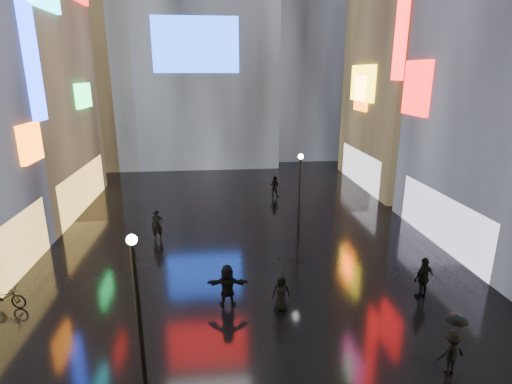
{
  "coord_description": "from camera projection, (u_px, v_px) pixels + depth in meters",
  "views": [
    {
      "loc": [
        -1.57,
        -2.85,
        9.45
      ],
      "look_at": [
        0.0,
        12.0,
        5.0
      ],
      "focal_mm": 28.0,
      "sensor_mm": 36.0,
      "label": 1
    }
  ],
  "objects": [
    {
      "name": "pedestrian_5",
      "position": [
        227.0,
        286.0,
        16.66
      ],
      "size": [
        1.77,
        0.68,
        1.87
      ],
      "primitive_type": "imported",
      "rotation": [
        0.0,
        0.0,
        3.07
      ],
      "color": "black",
      "rests_on": "ground"
    },
    {
      "name": "umbrella_1",
      "position": [
        456.0,
        323.0,
        12.64
      ],
      "size": [
        0.87,
        0.87,
        0.62
      ],
      "primitive_type": "imported",
      "rotation": [
        0.0,
        0.0,
        4.99
      ],
      "color": "black",
      "rests_on": "pedestrian_2"
    },
    {
      "name": "bicycle",
      "position": [
        4.0,
        297.0,
        16.62
      ],
      "size": [
        1.98,
        0.95,
        1.0
      ],
      "primitive_type": "imported",
      "rotation": [
        0.0,
        0.0,
        1.41
      ],
      "color": "black",
      "rests_on": "ground"
    },
    {
      "name": "pedestrian_7",
      "position": [
        275.0,
        186.0,
        31.86
      ],
      "size": [
        0.99,
        0.91,
        1.63
      ],
      "primitive_type": "imported",
      "rotation": [
        0.0,
        0.0,
        2.66
      ],
      "color": "black",
      "rests_on": "ground"
    },
    {
      "name": "umbrella_2",
      "position": [
        282.0,
        266.0,
        16.07
      ],
      "size": [
        1.21,
        1.22,
        0.84
      ],
      "primitive_type": "imported",
      "rotation": [
        0.0,
        0.0,
        0.41
      ],
      "color": "black",
      "rests_on": "pedestrian_4"
    },
    {
      "name": "lamp_near",
      "position": [
        138.0,
        307.0,
        11.59
      ],
      "size": [
        0.3,
        0.3,
        5.2
      ],
      "color": "black",
      "rests_on": "ground"
    },
    {
      "name": "pedestrian_4",
      "position": [
        281.0,
        293.0,
        16.42
      ],
      "size": [
        0.82,
        0.57,
        1.58
      ],
      "primitive_type": "imported",
      "rotation": [
        0.0,
        0.0,
        -0.1
      ],
      "color": "black",
      "rests_on": "ground"
    },
    {
      "name": "tower_flank_right",
      "position": [
        303.0,
        4.0,
        45.47
      ],
      "size": [
        12.0,
        12.0,
        34.0
      ],
      "primitive_type": "cube",
      "color": "black",
      "rests_on": "ground"
    },
    {
      "name": "ground",
      "position": [
        242.0,
        233.0,
        24.63
      ],
      "size": [
        140.0,
        140.0,
        0.0
      ],
      "primitive_type": "plane",
      "color": "black",
      "rests_on": "ground"
    },
    {
      "name": "pedestrian_3",
      "position": [
        424.0,
        278.0,
        17.29
      ],
      "size": [
        1.2,
        0.85,
        1.89
      ],
      "primitive_type": "imported",
      "rotation": [
        0.0,
        0.0,
        3.54
      ],
      "color": "black",
      "rests_on": "ground"
    },
    {
      "name": "tower_flank_left",
      "position": [
        88.0,
        37.0,
        40.47
      ],
      "size": [
        10.0,
        10.0,
        26.0
      ],
      "primitive_type": "cube",
      "color": "black",
      "rests_on": "ground"
    },
    {
      "name": "building_right_far",
      "position": [
        431.0,
        14.0,
        31.79
      ],
      "size": [
        10.28,
        12.0,
        28.0
      ],
      "color": "black",
      "rests_on": "ground"
    },
    {
      "name": "pedestrian_6",
      "position": [
        157.0,
        225.0,
        23.34
      ],
      "size": [
        0.73,
        0.53,
        1.85
      ],
      "primitive_type": "imported",
      "rotation": [
        0.0,
        0.0,
        0.14
      ],
      "color": "black",
      "rests_on": "ground"
    },
    {
      "name": "pedestrian_2",
      "position": [
        451.0,
        352.0,
        12.95
      ],
      "size": [
        1.07,
        0.71,
        1.54
      ],
      "primitive_type": "imported",
      "rotation": [
        0.0,
        0.0,
        3.28
      ],
      "color": "black",
      "rests_on": "ground"
    },
    {
      "name": "lamp_far",
      "position": [
        299.0,
        193.0,
        22.58
      ],
      "size": [
        0.3,
        0.3,
        5.2
      ],
      "color": "black",
      "rests_on": "ground"
    }
  ]
}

